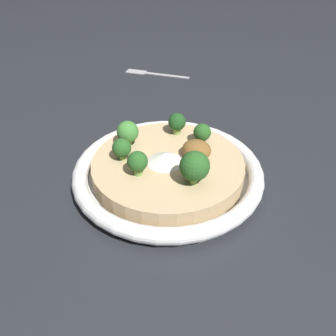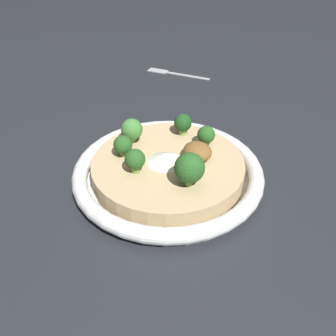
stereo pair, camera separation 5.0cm
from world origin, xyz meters
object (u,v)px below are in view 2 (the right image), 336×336
(broccoli_back, at_px, (135,160))
(fork_utensil, at_px, (172,73))
(broccoli_front_left, at_px, (206,135))
(broccoli_front_right, at_px, (183,123))
(broccoli_back_left, at_px, (189,168))
(broccoli_back_right, at_px, (132,130))
(risotto_bowl, at_px, (168,170))
(broccoli_right, at_px, (123,145))

(broccoli_back, height_order, fork_utensil, broccoli_back)
(broccoli_front_left, xyz_separation_m, broccoli_front_right, (0.05, 0.00, 0.00))
(broccoli_front_left, distance_m, broccoli_front_right, 0.05)
(broccoli_front_right, height_order, broccoli_back_left, broccoli_back_left)
(broccoli_front_right, bearing_deg, broccoli_back, 102.46)
(broccoli_front_left, bearing_deg, broccoli_back_right, 42.16)
(risotto_bowl, distance_m, broccoli_back_right, 0.09)
(broccoli_front_left, relative_size, broccoli_front_right, 0.92)
(broccoli_front_left, height_order, broccoli_back, broccoli_back)
(broccoli_back_left, relative_size, broccoli_back, 1.33)
(fork_utensil, bearing_deg, broccoli_front_left, 121.69)
(broccoli_back_right, distance_m, fork_utensil, 0.42)
(broccoli_front_right, bearing_deg, broccoli_back_right, 64.12)
(risotto_bowl, height_order, broccoli_right, broccoli_right)
(risotto_bowl, relative_size, broccoli_back, 7.86)
(risotto_bowl, xyz_separation_m, broccoli_front_left, (-0.01, -0.07, 0.04))
(risotto_bowl, height_order, fork_utensil, risotto_bowl)
(fork_utensil, bearing_deg, broccoli_back_right, 105.47)
(broccoli_right, relative_size, broccoli_front_left, 1.02)
(broccoli_back_right, relative_size, broccoli_front_right, 1.13)
(broccoli_back_left, bearing_deg, broccoli_back, 25.01)
(broccoli_front_right, relative_size, broccoli_back_left, 0.75)
(broccoli_right, height_order, broccoli_front_right, broccoli_front_right)
(broccoli_right, bearing_deg, risotto_bowl, -142.61)
(broccoli_back_right, height_order, broccoli_back, broccoli_back_right)
(broccoli_front_left, xyz_separation_m, broccoli_back, (0.02, 0.13, 0.00))
(risotto_bowl, distance_m, broccoli_front_left, 0.08)
(broccoli_right, xyz_separation_m, broccoli_back_left, (-0.12, -0.02, 0.01))
(broccoli_back_right, bearing_deg, broccoli_front_left, -137.84)
(risotto_bowl, distance_m, broccoli_right, 0.08)
(fork_utensil, bearing_deg, broccoli_front_right, 117.06)
(risotto_bowl, xyz_separation_m, broccoli_back_right, (0.08, 0.01, 0.04))
(risotto_bowl, height_order, broccoli_back_left, broccoli_back_left)
(broccoli_back_right, bearing_deg, broccoli_front_right, -115.88)
(broccoli_back_right, bearing_deg, risotto_bowl, -174.47)
(broccoli_back_right, xyz_separation_m, broccoli_back, (-0.07, 0.05, -0.00))
(broccoli_back_left, bearing_deg, broccoli_right, 10.66)
(risotto_bowl, distance_m, broccoli_back, 0.07)
(broccoli_back_left, distance_m, broccoli_back, 0.08)
(broccoli_right, relative_size, fork_utensil, 0.20)
(broccoli_front_right, xyz_separation_m, broccoli_back, (-0.03, 0.12, 0.00))
(broccoli_front_right, relative_size, broccoli_back, 1.00)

